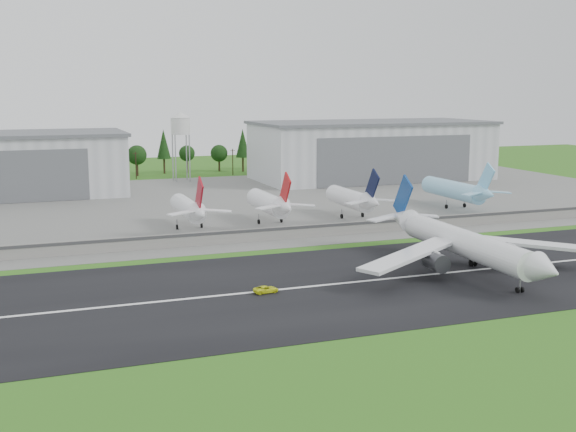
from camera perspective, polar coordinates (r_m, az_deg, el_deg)
name	(u,v)px	position (r m, az deg, el deg)	size (l,w,h in m)	color
ground	(407,292)	(141.92, 9.41, -5.97)	(600.00, 600.00, 0.00)	#2C5915
runway	(383,279)	(150.35, 7.53, -4.99)	(320.00, 60.00, 0.10)	black
runway_centerline	(383,279)	(150.33, 7.53, -4.97)	(220.00, 1.00, 0.02)	white
apron	(235,202)	(250.88, -4.20, 1.08)	(320.00, 150.00, 0.10)	slate
blast_fence	(304,231)	(189.85, 1.23, -1.23)	(240.00, 0.61, 3.50)	gray
hangar_east	(371,150)	(318.46, 6.61, 5.20)	(102.00, 47.00, 25.20)	silver
water_tower	(180,124)	(310.18, -8.51, 7.24)	(8.40, 8.40, 29.40)	#99999E
utility_poles	(186,177)	(327.85, -8.08, 3.08)	(230.00, 3.00, 12.00)	black
treeline	(179,173)	(342.43, -8.61, 3.36)	(320.00, 16.00, 22.00)	black
main_airliner	(466,250)	(158.66, 13.89, -2.61)	(57.26, 59.14, 18.17)	white
ground_vehicle	(266,289)	(139.21, -1.75, -5.81)	(2.28, 4.94, 1.37)	yellow
parked_jet_red_a	(190,209)	(202.15, -7.74, 0.56)	(7.36, 31.29, 16.43)	white
parked_jet_red_b	(272,204)	(208.54, -1.30, 0.99)	(7.36, 31.29, 16.63)	white
parked_jet_navy	(355,199)	(218.45, 5.28, 1.34)	(7.36, 31.29, 16.58)	white
parked_jet_skyblue	(459,190)	(242.35, 13.33, 1.99)	(7.36, 37.29, 16.76)	#8FD3F7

